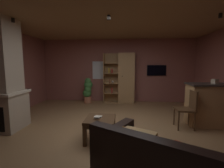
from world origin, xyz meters
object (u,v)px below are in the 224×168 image
Objects in this scene: table_book_1 at (97,117)px; table_book_0 at (98,117)px; kitchen_bar_counter at (218,105)px; wall_mounted_tv at (156,70)px; potted_floor_plant at (88,90)px; dining_chair at (188,107)px; stone_fireplace at (1,81)px; coffee_table at (100,122)px; bookshelf_cabinet at (124,78)px; tissue_box at (215,81)px.

table_book_0 is at bearing 84.71° from table_book_1.
wall_mounted_tv reaches higher than kitchen_bar_counter.
dining_chair is at bearing -38.05° from potted_floor_plant.
stone_fireplace is at bearing 172.02° from table_book_0.
coffee_table is at bearing -159.98° from kitchen_bar_counter.
stone_fireplace reaches higher than wall_mounted_tv.
stone_fireplace reaches higher than dining_chair.
potted_floor_plant is (-1.46, -0.14, -0.46)m from bookshelf_cabinet.
coffee_table is at bearing -159.27° from tissue_box.
kitchen_bar_counter reaches higher than dining_chair.
coffee_table is (2.38, -0.38, -0.79)m from stone_fireplace.
tissue_box is at bearing 21.51° from table_book_1.
stone_fireplace is at bearing -172.87° from tissue_box.
table_book_0 is 2.18m from dining_chair.
potted_floor_plant is at bearing -172.68° from wall_mounted_tv.
potted_floor_plant is at bearing -174.40° from bookshelf_cabinet.
tissue_box is (5.08, 0.64, -0.04)m from stone_fireplace.
stone_fireplace is 5.17m from wall_mounted_tv.
table_book_0 is 0.15× the size of dining_chair.
tissue_box is 4.31m from potted_floor_plant.
kitchen_bar_counter reaches higher than table_book_1.
table_book_1 is at bearing -116.86° from wall_mounted_tv.
tissue_box is at bearing -69.11° from wall_mounted_tv.
potted_floor_plant reaches higher than table_book_1.
potted_floor_plant is (-1.00, 3.14, 0.16)m from coffee_table.
kitchen_bar_counter is at bearing 20.79° from table_book_1.
potted_floor_plant is at bearing 63.44° from stone_fireplace.
kitchen_bar_counter is at bearing 20.02° from coffee_table.
table_book_0 is at bearing -161.27° from kitchen_bar_counter.
table_book_1 is (-0.51, -3.35, -0.48)m from bookshelf_cabinet.
bookshelf_cabinet is at bearing 82.13° from coffee_table.
bookshelf_cabinet is at bearing 134.64° from tissue_box.
dining_chair is 0.91× the size of potted_floor_plant.
table_book_1 is at bearing -158.49° from tissue_box.
potted_floor_plant is 2.88m from wall_mounted_tv.
kitchen_bar_counter is 3.00m from coffee_table.
kitchen_bar_counter is at bearing 18.73° from table_book_0.
bookshelf_cabinet is at bearing 81.22° from table_book_0.
tissue_box is at bearing -176.63° from kitchen_bar_counter.
table_book_1 is 4.07m from wall_mounted_tv.
bookshelf_cabinet reaches higher than potted_floor_plant.
tissue_box reaches higher than coffee_table.
stone_fireplace is at bearing 170.86° from coffee_table.
table_book_1 is at bearing -98.66° from bookshelf_cabinet.
potted_floor_plant reaches higher than coffee_table.
table_book_1 is at bearing -131.04° from coffee_table.
bookshelf_cabinet is at bearing 5.60° from potted_floor_plant.
table_book_1 is at bearing -10.90° from stone_fireplace.
wall_mounted_tv is (2.75, 0.35, 0.78)m from potted_floor_plant.
dining_chair is (2.05, 0.73, 0.05)m from table_book_0.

